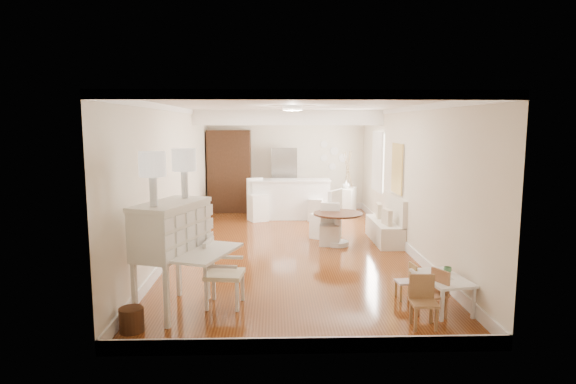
{
  "coord_description": "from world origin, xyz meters",
  "views": [
    {
      "loc": [
        -0.34,
        -9.39,
        2.45
      ],
      "look_at": [
        -0.06,
        0.3,
        1.09
      ],
      "focal_mm": 30.0,
      "sensor_mm": 36.0,
      "label": 1
    }
  ],
  "objects_px": {
    "kids_table": "(442,293)",
    "breakfast_counter": "(291,199)",
    "gustavian_armchair": "(225,273)",
    "dining_table": "(338,229)",
    "slip_chair_far": "(326,214)",
    "fridge": "(297,180)",
    "sideboard": "(347,202)",
    "pantry_cabinet": "(230,171)",
    "bar_stool_right": "(316,203)",
    "wicker_basket": "(132,320)",
    "bar_stool_left": "(258,200)",
    "slip_chair_near": "(330,225)",
    "kids_chair_c": "(424,302)",
    "kids_chair_b": "(405,281)",
    "secretary_bureau": "(172,257)",
    "kids_chair_a": "(432,294)"
  },
  "relations": [
    {
      "from": "bar_stool_left",
      "to": "breakfast_counter",
      "type": "bearing_deg",
      "value": -5.65
    },
    {
      "from": "slip_chair_near",
      "to": "bar_stool_left",
      "type": "height_order",
      "value": "bar_stool_left"
    },
    {
      "from": "secretary_bureau",
      "to": "slip_chair_far",
      "type": "relative_size",
      "value": 1.37
    },
    {
      "from": "wicker_basket",
      "to": "slip_chair_far",
      "type": "distance_m",
      "value": 5.53
    },
    {
      "from": "gustavian_armchair",
      "to": "slip_chair_near",
      "type": "relative_size",
      "value": 1.08
    },
    {
      "from": "slip_chair_far",
      "to": "pantry_cabinet",
      "type": "xyz_separation_m",
      "value": [
        -2.38,
        3.31,
        0.62
      ]
    },
    {
      "from": "sideboard",
      "to": "slip_chair_near",
      "type": "bearing_deg",
      "value": -84.85
    },
    {
      "from": "pantry_cabinet",
      "to": "sideboard",
      "type": "relative_size",
      "value": 2.89
    },
    {
      "from": "dining_table",
      "to": "pantry_cabinet",
      "type": "xyz_separation_m",
      "value": [
        -2.55,
        4.0,
        0.81
      ]
    },
    {
      "from": "kids_chair_a",
      "to": "fridge",
      "type": "height_order",
      "value": "fridge"
    },
    {
      "from": "secretary_bureau",
      "to": "slip_chair_near",
      "type": "bearing_deg",
      "value": 74.45
    },
    {
      "from": "kids_table",
      "to": "breakfast_counter",
      "type": "xyz_separation_m",
      "value": [
        -1.8,
        6.36,
        0.3
      ]
    },
    {
      "from": "gustavian_armchair",
      "to": "sideboard",
      "type": "distance_m",
      "value": 6.97
    },
    {
      "from": "secretary_bureau",
      "to": "gustavian_armchair",
      "type": "height_order",
      "value": "secretary_bureau"
    },
    {
      "from": "breakfast_counter",
      "to": "bar_stool_left",
      "type": "bearing_deg",
      "value": -161.39
    },
    {
      "from": "kids_chair_c",
      "to": "slip_chair_far",
      "type": "bearing_deg",
      "value": 101.17
    },
    {
      "from": "kids_chair_a",
      "to": "breakfast_counter",
      "type": "distance_m",
      "value": 6.84
    },
    {
      "from": "wicker_basket",
      "to": "sideboard",
      "type": "height_order",
      "value": "sideboard"
    },
    {
      "from": "kids_chair_b",
      "to": "fridge",
      "type": "xyz_separation_m",
      "value": [
        -1.21,
        7.04,
        0.64
      ]
    },
    {
      "from": "kids_table",
      "to": "bar_stool_right",
      "type": "bearing_deg",
      "value": 100.97
    },
    {
      "from": "secretary_bureau",
      "to": "bar_stool_left",
      "type": "relative_size",
      "value": 1.35
    },
    {
      "from": "secretary_bureau",
      "to": "kids_chair_b",
      "type": "bearing_deg",
      "value": 26.05
    },
    {
      "from": "kids_chair_b",
      "to": "slip_chair_near",
      "type": "height_order",
      "value": "slip_chair_near"
    },
    {
      "from": "slip_chair_near",
      "to": "pantry_cabinet",
      "type": "bearing_deg",
      "value": 130.6
    },
    {
      "from": "kids_chair_c",
      "to": "kids_chair_b",
      "type": "bearing_deg",
      "value": 90.53
    },
    {
      "from": "gustavian_armchair",
      "to": "dining_table",
      "type": "distance_m",
      "value": 3.79
    },
    {
      "from": "kids_chair_c",
      "to": "pantry_cabinet",
      "type": "xyz_separation_m",
      "value": [
        -3.07,
        8.04,
        0.83
      ]
    },
    {
      "from": "wicker_basket",
      "to": "dining_table",
      "type": "xyz_separation_m",
      "value": [
        3.0,
        4.05,
        0.19
      ]
    },
    {
      "from": "bar_stool_left",
      "to": "sideboard",
      "type": "relative_size",
      "value": 1.37
    },
    {
      "from": "bar_stool_left",
      "to": "fridge",
      "type": "relative_size",
      "value": 0.61
    },
    {
      "from": "secretary_bureau",
      "to": "slip_chair_far",
      "type": "xyz_separation_m",
      "value": [
        2.46,
        4.09,
        -0.2
      ]
    },
    {
      "from": "kids_table",
      "to": "slip_chair_near",
      "type": "xyz_separation_m",
      "value": [
        -1.1,
        3.5,
        0.2
      ]
    },
    {
      "from": "dining_table",
      "to": "slip_chair_near",
      "type": "distance_m",
      "value": 0.19
    },
    {
      "from": "wicker_basket",
      "to": "kids_chair_c",
      "type": "bearing_deg",
      "value": 0.17
    },
    {
      "from": "fridge",
      "to": "wicker_basket",
      "type": "bearing_deg",
      "value": -106.33
    },
    {
      "from": "kids_chair_a",
      "to": "pantry_cabinet",
      "type": "height_order",
      "value": "pantry_cabinet"
    },
    {
      "from": "wicker_basket",
      "to": "slip_chair_far",
      "type": "relative_size",
      "value": 0.27
    },
    {
      "from": "slip_chair_far",
      "to": "breakfast_counter",
      "type": "relative_size",
      "value": 0.52
    },
    {
      "from": "gustavian_armchair",
      "to": "fridge",
      "type": "height_order",
      "value": "fridge"
    },
    {
      "from": "bar_stool_right",
      "to": "fridge",
      "type": "distance_m",
      "value": 1.5
    },
    {
      "from": "slip_chair_far",
      "to": "kids_table",
      "type": "bearing_deg",
      "value": 50.2
    },
    {
      "from": "sideboard",
      "to": "pantry_cabinet",
      "type": "bearing_deg",
      "value": -173.83
    },
    {
      "from": "kids_chair_a",
      "to": "breakfast_counter",
      "type": "height_order",
      "value": "breakfast_counter"
    },
    {
      "from": "slip_chair_far",
      "to": "bar_stool_left",
      "type": "xyz_separation_m",
      "value": [
        -1.54,
        1.94,
        0.01
      ]
    },
    {
      "from": "bar_stool_right",
      "to": "kids_chair_b",
      "type": "bearing_deg",
      "value": -67.14
    },
    {
      "from": "kids_chair_c",
      "to": "sideboard",
      "type": "relative_size",
      "value": 0.8
    },
    {
      "from": "kids_table",
      "to": "sideboard",
      "type": "bearing_deg",
      "value": 92.3
    },
    {
      "from": "kids_chair_a",
      "to": "slip_chair_far",
      "type": "height_order",
      "value": "slip_chair_far"
    },
    {
      "from": "bar_stool_right",
      "to": "wicker_basket",
      "type": "bearing_deg",
      "value": -97.65
    },
    {
      "from": "secretary_bureau",
      "to": "bar_stool_right",
      "type": "relative_size",
      "value": 1.62
    }
  ]
}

